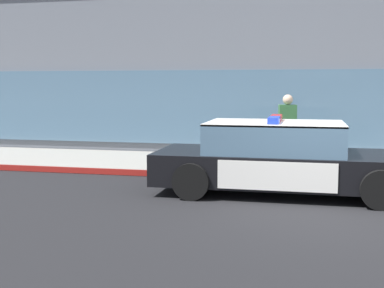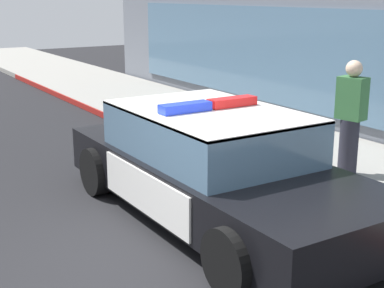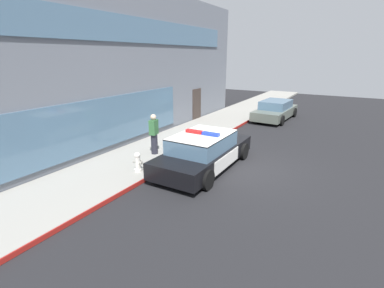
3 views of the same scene
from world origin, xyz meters
The scene contains 7 objects.
ground centered at (0.00, 0.00, 0.00)m, with size 48.00×48.00×0.00m, color black.
sidewalk centered at (0.00, 4.02, 0.07)m, with size 48.00×3.12×0.15m, color gray.
curb_red_paint centered at (0.00, 2.44, 0.08)m, with size 28.80×0.04×0.14m, color maroon.
storefront_building centered at (-0.87, 9.69, 3.65)m, with size 23.38×8.22×7.31m.
police_cruiser centered at (-0.85, 1.30, 0.68)m, with size 4.95×2.18×1.49m.
fire_hydrant centered at (-2.68, 3.02, 0.50)m, with size 0.34×0.39×0.73m.
pedestrian_on_sidewalk centered at (-0.84, 3.70, 1.01)m, with size 0.45×0.34×1.71m.
Camera 1 is at (-0.42, -8.50, 2.08)m, focal length 47.45 mm.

